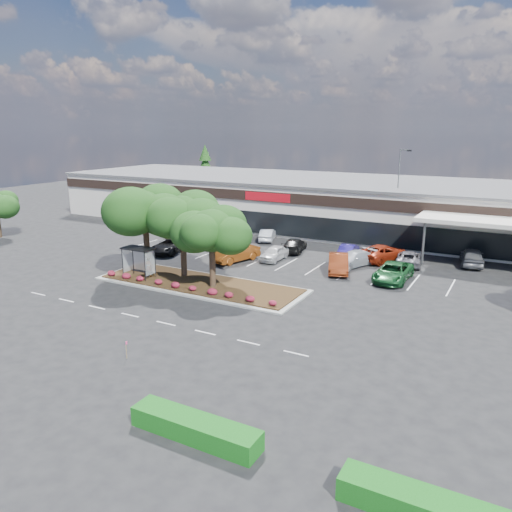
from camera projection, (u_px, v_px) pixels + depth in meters
The scene contains 30 objects.
ground at pixel (191, 304), 37.36m from camera, with size 160.00×160.00×0.00m, color black.
retail_store at pixel (344, 203), 65.33m from camera, with size 80.40×25.20×6.25m.
landscape_island at pixel (200, 284), 41.65m from camera, with size 18.00×6.00×0.26m.
lane_markings at pixel (256, 270), 46.27m from camera, with size 33.12×20.06×0.01m.
shrub_row at pixel (185, 286), 39.78m from camera, with size 17.00×0.80×0.50m, color maroon, non-canonical shape.
bus_shelter at pixel (139, 254), 42.78m from camera, with size 2.75×1.55×2.59m.
island_tree_west at pixel (146, 228), 43.85m from camera, with size 7.20×7.20×7.89m, color black, non-canonical shape.
island_tree_mid at pixel (183, 234), 42.89m from camera, with size 6.60×6.60×7.32m, color black, non-canonical shape.
island_tree_east at pixel (212, 247), 39.85m from camera, with size 5.80×5.80×6.50m, color black, non-canonical shape.
hedge_south_east at pixel (195, 428), 21.13m from camera, with size 6.00×1.30×0.90m, color #0D4D0D.
conifer_north_west at pixel (205, 172), 89.13m from camera, with size 4.40×4.40×10.00m, color black.
person_waiting at pixel (148, 267), 43.09m from camera, with size 0.63×0.41×1.73m, color #594C47.
light_pole at pixel (398, 202), 56.02m from camera, with size 1.42×0.74×10.58m.
survey_stake at pixel (126, 347), 28.33m from camera, with size 0.07×0.14×1.06m.
car_0 at pixel (170, 246), 52.49m from camera, with size 2.49×5.40×1.50m, color black.
car_1 at pixel (198, 239), 55.42m from camera, with size 1.63×4.67×1.54m, color #A3A5AE.
car_2 at pixel (229, 245), 52.63m from camera, with size 2.40×5.20×1.44m, color slate.
car_3 at pixel (236, 253), 48.97m from camera, with size 1.79×5.14×1.69m, color brown.
car_4 at pixel (274, 253), 49.49m from camera, with size 1.67×4.15×1.41m, color silver.
car_5 at pixel (353, 259), 47.29m from camera, with size 2.01×4.94×1.43m, color #AEB4BB.
car_6 at pixel (338, 263), 45.40m from camera, with size 1.74×5.00×1.65m, color maroon.
car_7 at pixel (393, 272), 42.73m from camera, with size 2.57×5.58×1.55m, color #1A5628.
car_9 at pixel (227, 231), 59.53m from camera, with size 1.65×4.72×1.56m, color silver.
car_10 at pixel (222, 238), 56.27m from camera, with size 2.31×5.02×1.39m, color maroon.
car_11 at pixel (267, 235), 57.95m from camera, with size 1.48×4.24×1.40m, color silver.
car_12 at pixel (294, 245), 52.89m from camera, with size 1.98×4.87×1.41m, color black.
car_13 at pixel (349, 250), 50.79m from camera, with size 1.43×4.10×1.35m, color navy.
car_14 at pixel (383, 253), 49.24m from camera, with size 2.67×5.78×1.61m, color maroon.
car_15 at pixel (409, 258), 47.78m from camera, with size 2.25×4.87×1.35m, color slate.
car_17 at pixel (472, 257), 47.56m from camera, with size 2.01×4.99×1.70m, color slate.
Camera 1 is at (21.22, -28.60, 12.81)m, focal length 35.00 mm.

